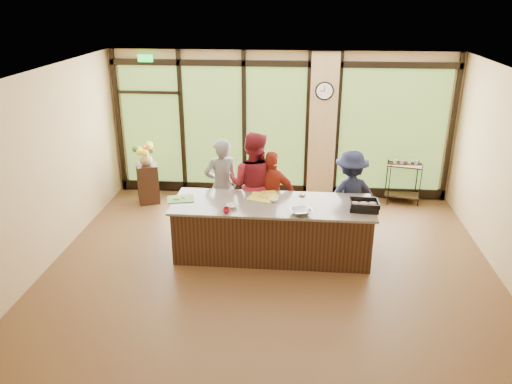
% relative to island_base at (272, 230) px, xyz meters
% --- Properties ---
extents(floor, '(7.00, 7.00, 0.00)m').
position_rel_island_base_xyz_m(floor, '(0.00, -0.30, -0.44)').
color(floor, brown).
rests_on(floor, ground).
extents(ceiling, '(7.00, 7.00, 0.00)m').
position_rel_island_base_xyz_m(ceiling, '(0.00, -0.30, 2.56)').
color(ceiling, white).
rests_on(ceiling, back_wall).
extents(back_wall, '(7.00, 0.00, 7.00)m').
position_rel_island_base_xyz_m(back_wall, '(0.00, 2.70, 1.06)').
color(back_wall, tan).
rests_on(back_wall, floor).
extents(left_wall, '(0.00, 6.00, 6.00)m').
position_rel_island_base_xyz_m(left_wall, '(-3.50, -0.30, 1.06)').
color(left_wall, tan).
rests_on(left_wall, floor).
extents(window_wall, '(6.90, 0.12, 3.00)m').
position_rel_island_base_xyz_m(window_wall, '(0.16, 2.65, 0.95)').
color(window_wall, tan).
rests_on(window_wall, floor).
extents(island_base, '(3.10, 1.00, 0.88)m').
position_rel_island_base_xyz_m(island_base, '(0.00, 0.00, 0.00)').
color(island_base, '#321D10').
rests_on(island_base, floor).
extents(countertop, '(3.20, 1.10, 0.04)m').
position_rel_island_base_xyz_m(countertop, '(0.00, 0.00, 0.46)').
color(countertop, gray).
rests_on(countertop, island_base).
extents(wall_clock, '(0.36, 0.04, 0.36)m').
position_rel_island_base_xyz_m(wall_clock, '(0.85, 2.57, 1.81)').
color(wall_clock, black).
rests_on(wall_clock, window_wall).
extents(cook_left, '(0.74, 0.63, 1.72)m').
position_rel_island_base_xyz_m(cook_left, '(-0.95, 0.86, 0.42)').
color(cook_left, slate).
rests_on(cook_left, floor).
extents(cook_midleft, '(1.04, 0.89, 1.87)m').
position_rel_island_base_xyz_m(cook_midleft, '(-0.38, 0.77, 0.50)').
color(cook_midleft, maroon).
rests_on(cook_midleft, floor).
extents(cook_midright, '(0.97, 0.55, 1.56)m').
position_rel_island_base_xyz_m(cook_midright, '(-0.05, 0.68, 0.34)').
color(cook_midright, maroon).
rests_on(cook_midright, floor).
extents(cook_right, '(1.16, 0.87, 1.59)m').
position_rel_island_base_xyz_m(cook_right, '(1.29, 0.77, 0.35)').
color(cook_right, '#181C35').
rests_on(cook_right, floor).
extents(roasting_pan, '(0.46, 0.37, 0.08)m').
position_rel_island_base_xyz_m(roasting_pan, '(1.42, -0.12, 0.52)').
color(roasting_pan, black).
rests_on(roasting_pan, countertop).
extents(mixing_bowl, '(0.41, 0.41, 0.08)m').
position_rel_island_base_xyz_m(mixing_bowl, '(0.45, -0.37, 0.52)').
color(mixing_bowl, silver).
rests_on(mixing_bowl, countertop).
extents(cutting_board_left, '(0.49, 0.42, 0.01)m').
position_rel_island_base_xyz_m(cutting_board_left, '(-1.50, 0.03, 0.49)').
color(cutting_board_left, '#4D9235').
rests_on(cutting_board_left, countertop).
extents(cutting_board_center, '(0.50, 0.43, 0.01)m').
position_rel_island_base_xyz_m(cutting_board_center, '(-0.19, 0.19, 0.49)').
color(cutting_board_center, gold).
rests_on(cutting_board_center, countertop).
extents(cutting_board_right, '(0.47, 0.40, 0.01)m').
position_rel_island_base_xyz_m(cutting_board_right, '(-0.14, 0.34, 0.49)').
color(cutting_board_right, gold).
rests_on(cutting_board_right, countertop).
extents(prep_bowl_near, '(0.20, 0.20, 0.05)m').
position_rel_island_base_xyz_m(prep_bowl_near, '(-0.62, -0.23, 0.51)').
color(prep_bowl_near, white).
rests_on(prep_bowl_near, countertop).
extents(prep_bowl_mid, '(0.20, 0.20, 0.05)m').
position_rel_island_base_xyz_m(prep_bowl_mid, '(0.01, 0.08, 0.50)').
color(prep_bowl_mid, white).
rests_on(prep_bowl_mid, countertop).
extents(prep_bowl_far, '(0.15, 0.15, 0.03)m').
position_rel_island_base_xyz_m(prep_bowl_far, '(0.47, 0.38, 0.49)').
color(prep_bowl_far, white).
rests_on(prep_bowl_far, countertop).
extents(red_ramekin, '(0.14, 0.14, 0.08)m').
position_rel_island_base_xyz_m(red_ramekin, '(-0.68, -0.44, 0.52)').
color(red_ramekin, '#A81026').
rests_on(red_ramekin, countertop).
extents(flower_stand, '(0.53, 0.53, 0.81)m').
position_rel_island_base_xyz_m(flower_stand, '(-2.67, 2.00, -0.04)').
color(flower_stand, '#321D10').
rests_on(flower_stand, floor).
extents(flower_vase, '(0.26, 0.26, 0.27)m').
position_rel_island_base_xyz_m(flower_vase, '(-2.67, 2.00, 0.50)').
color(flower_vase, '#927B4F').
rests_on(flower_vase, flower_stand).
extents(bar_cart, '(0.74, 0.52, 0.92)m').
position_rel_island_base_xyz_m(bar_cart, '(2.53, 2.45, 0.11)').
color(bar_cart, '#321D10').
rests_on(bar_cart, floor).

